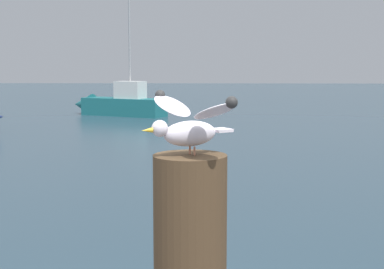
{
  "coord_description": "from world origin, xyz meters",
  "views": [
    {
      "loc": [
        0.55,
        -2.69,
        2.23
      ],
      "look_at": [
        0.47,
        -0.2,
        1.92
      ],
      "focal_mm": 54.24,
      "sensor_mm": 36.0,
      "label": 1
    }
  ],
  "objects": [
    {
      "name": "boat_teal",
      "position": [
        -3.42,
        21.68,
        0.5
      ],
      "size": [
        4.4,
        2.74,
        4.82
      ],
      "color": "#1E7075",
      "rests_on": "ground_plane"
    },
    {
      "name": "mooring_post",
      "position": [
        0.47,
        -0.45,
        1.49
      ],
      "size": [
        0.29,
        0.29,
        0.76
      ],
      "primitive_type": "cylinder",
      "color": "#4C3823",
      "rests_on": "harbor_quay"
    },
    {
      "name": "seagull",
      "position": [
        0.47,
        -0.45,
        1.99
      ],
      "size": [
        0.4,
        0.54,
        0.24
      ],
      "color": "tan",
      "rests_on": "mooring_post"
    }
  ]
}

